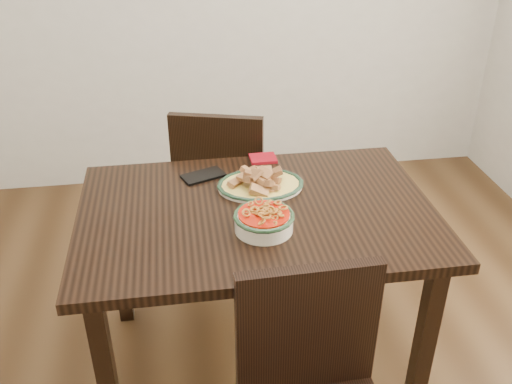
{
  "coord_description": "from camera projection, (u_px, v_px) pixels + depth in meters",
  "views": [
    {
      "loc": [
        -0.32,
        -1.68,
        1.84
      ],
      "look_at": [
        -0.05,
        0.08,
        0.81
      ],
      "focal_mm": 40.0,
      "sensor_mm": 36.0,
      "label": 1
    }
  ],
  "objects": [
    {
      "name": "chair_far",
      "position": [
        222.0,
        182.0,
        2.76
      ],
      "size": [
        0.52,
        0.52,
        0.89
      ],
      "rotation": [
        0.0,
        0.0,
        2.87
      ],
      "color": "black",
      "rests_on": "ground"
    },
    {
      "name": "fish_plate",
      "position": [
        261.0,
        178.0,
        2.18
      ],
      "size": [
        0.33,
        0.25,
        0.11
      ],
      "color": "#EEE3C9",
      "rests_on": "dining_table"
    },
    {
      "name": "dining_table",
      "position": [
        257.0,
        230.0,
        2.11
      ],
      "size": [
        1.29,
        0.86,
        0.75
      ],
      "color": "black",
      "rests_on": "ground"
    },
    {
      "name": "floor",
      "position": [
        270.0,
        367.0,
        2.4
      ],
      "size": [
        3.5,
        3.5,
        0.0
      ],
      "primitive_type": "plane",
      "color": "#392412",
      "rests_on": "ground"
    },
    {
      "name": "noodle_bowl",
      "position": [
        264.0,
        219.0,
        1.93
      ],
      "size": [
        0.21,
        0.21,
        0.08
      ],
      "color": "white",
      "rests_on": "dining_table"
    },
    {
      "name": "napkin",
      "position": [
        263.0,
        158.0,
        2.41
      ],
      "size": [
        0.11,
        0.09,
        0.01
      ],
      "primitive_type": "cube",
      "rotation": [
        0.0,
        0.0,
        0.02
      ],
      "color": "maroon",
      "rests_on": "dining_table"
    },
    {
      "name": "smartphone",
      "position": [
        203.0,
        176.0,
        2.28
      ],
      "size": [
        0.19,
        0.14,
        0.01
      ],
      "primitive_type": "cube",
      "rotation": [
        0.0,
        0.0,
        0.38
      ],
      "color": "black",
      "rests_on": "dining_table"
    }
  ]
}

